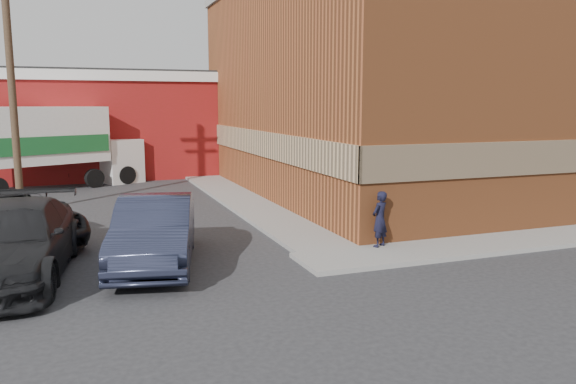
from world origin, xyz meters
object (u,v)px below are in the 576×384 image
object	(u,v)px
man	(380,219)
suv_a	(14,219)
sedan	(155,232)
box_truck	(53,142)
suv_b	(13,242)
brick_building	(407,86)
utility_pole	(11,79)
warehouse	(66,124)

from	to	relation	value
man	suv_a	size ratio (longest dim) A/B	0.28
sedan	box_truck	bearing A→B (deg)	113.12
sedan	suv_a	size ratio (longest dim) A/B	0.94
man	suv_b	world-z (taller)	suv_b
brick_building	utility_pole	size ratio (longest dim) A/B	2.03
man	sedan	distance (m)	5.81
suv_a	suv_b	bearing A→B (deg)	-110.68
utility_pole	suv_a	world-z (taller)	utility_pole
box_truck	brick_building	bearing A→B (deg)	-45.88
warehouse	suv_b	xyz separation A→B (m)	(-0.89, -19.50, -1.97)
sedan	box_truck	size ratio (longest dim) A/B	0.64
warehouse	suv_a	size ratio (longest dim) A/B	3.06
warehouse	man	distance (m)	21.85
utility_pole	suv_b	xyz separation A→B (m)	(0.61, -8.50, -3.90)
man	suv_a	distance (m)	10.04
utility_pole	suv_b	bearing A→B (deg)	-85.92
suv_b	utility_pole	bearing A→B (deg)	101.42
utility_pole	man	xyz separation A→B (m)	(9.46, -9.25, -3.88)
warehouse	suv_b	distance (m)	19.62
warehouse	suv_a	xyz separation A→B (m)	(-1.20, -16.16, -2.07)
brick_building	man	distance (m)	11.95
warehouse	suv_b	world-z (taller)	warehouse
suv_a	man	bearing A→B (deg)	-49.99
man	suv_b	bearing A→B (deg)	-33.52
man	box_truck	world-z (taller)	box_truck
box_truck	utility_pole	bearing A→B (deg)	-124.30
suv_b	brick_building	bearing A→B (deg)	36.25
brick_building	man	world-z (taller)	brick_building
utility_pole	box_truck	world-z (taller)	utility_pole
suv_a	box_truck	size ratio (longest dim) A/B	0.68
utility_pole	sedan	bearing A→B (deg)	-66.44
utility_pole	box_truck	bearing A→B (deg)	80.32
man	suv_b	distance (m)	8.89
utility_pole	sedan	xyz separation A→B (m)	(3.71, -8.50, -3.92)
man	suv_a	bearing A→B (deg)	-52.74
suv_b	box_truck	xyz separation A→B (m)	(0.39, 14.33, 1.32)
brick_building	box_truck	xyz separation A→B (m)	(-15.00, 5.84, -2.52)
suv_a	suv_b	distance (m)	3.36
brick_building	utility_pole	world-z (taller)	brick_building
utility_pole	suv_a	bearing A→B (deg)	-86.69
warehouse	suv_a	world-z (taller)	warehouse
suv_b	box_truck	world-z (taller)	box_truck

